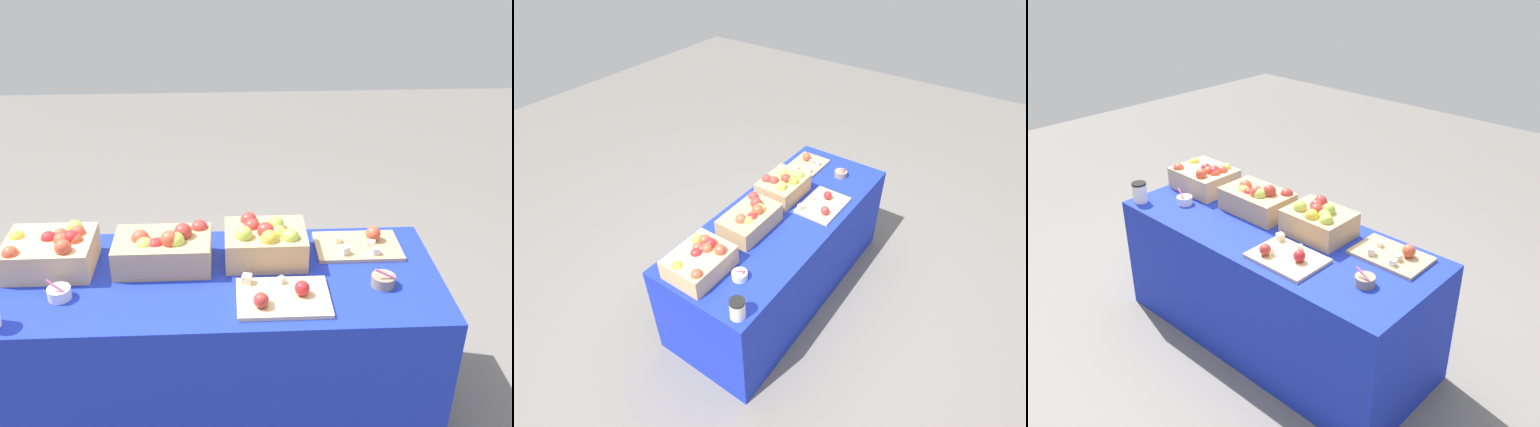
{
  "view_description": "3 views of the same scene",
  "coord_description": "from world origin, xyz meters",
  "views": [
    {
      "loc": [
        0.05,
        -2.18,
        2.22
      ],
      "look_at": [
        0.16,
        0.05,
        1.01
      ],
      "focal_mm": 42.9,
      "sensor_mm": 36.0,
      "label": 1
    },
    {
      "loc": [
        -1.95,
        -1.27,
        2.61
      ],
      "look_at": [
        -0.18,
        -0.02,
        0.88
      ],
      "focal_mm": 29.65,
      "sensor_mm": 36.0,
      "label": 2
    },
    {
      "loc": [
        1.92,
        -2.0,
        2.25
      ],
      "look_at": [
        -0.01,
        0.08,
        0.82
      ],
      "focal_mm": 39.6,
      "sensor_mm": 36.0,
      "label": 3
    }
  ],
  "objects": [
    {
      "name": "apple_crate_left",
      "position": [
        -0.72,
        0.11,
        0.82
      ],
      "size": [
        0.38,
        0.3,
        0.19
      ],
      "color": "tan",
      "rests_on": "table"
    },
    {
      "name": "apple_crate_right",
      "position": [
        0.21,
        0.13,
        0.83
      ],
      "size": [
        0.36,
        0.27,
        0.19
      ],
      "color": "tan",
      "rests_on": "table"
    },
    {
      "name": "cutting_board_front",
      "position": [
        0.25,
        -0.19,
        0.76
      ],
      "size": [
        0.38,
        0.27,
        0.08
      ],
      "color": "#D1B284",
      "rests_on": "table"
    },
    {
      "name": "cutting_board_back",
      "position": [
        0.65,
        0.2,
        0.76
      ],
      "size": [
        0.39,
        0.25,
        0.09
      ],
      "color": "tan",
      "rests_on": "table"
    },
    {
      "name": "ground_plane",
      "position": [
        0.0,
        0.0,
        0.0
      ],
      "size": [
        10.0,
        10.0,
        0.0
      ],
      "primitive_type": "plane",
      "color": "slate"
    },
    {
      "name": "table",
      "position": [
        0.0,
        0.0,
        0.37
      ],
      "size": [
        1.9,
        0.76,
        0.74
      ],
      "primitive_type": "cube",
      "color": "#192DB7",
      "rests_on": "ground_plane"
    },
    {
      "name": "sample_bowl_near",
      "position": [
        -0.64,
        -0.13,
        0.77
      ],
      "size": [
        0.1,
        0.1,
        0.1
      ],
      "color": "silver",
      "rests_on": "table"
    },
    {
      "name": "sample_bowl_mid",
      "position": [
        0.68,
        -0.1,
        0.76
      ],
      "size": [
        0.1,
        0.1,
        0.09
      ],
      "color": "gray",
      "rests_on": "table"
    },
    {
      "name": "apple_crate_middle",
      "position": [
        -0.24,
        0.1,
        0.82
      ],
      "size": [
        0.42,
        0.26,
        0.2
      ],
      "color": "tan",
      "rests_on": "table"
    }
  ]
}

